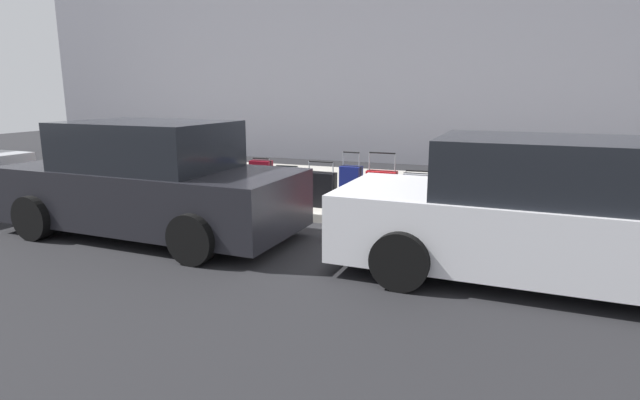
% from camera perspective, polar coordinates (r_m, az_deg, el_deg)
% --- Properties ---
extents(ground_plane, '(40.00, 40.00, 0.00)m').
position_cam_1_polar(ground_plane, '(8.43, -4.86, -2.15)').
color(ground_plane, black).
extents(sidewalk_curb, '(18.00, 5.00, 0.14)m').
position_cam_1_polar(sidewalk_curb, '(10.67, 0.91, 1.32)').
color(sidewalk_curb, '#ADA89E').
rests_on(sidewalk_curb, ground_plane).
extents(suitcase_teal_0, '(0.36, 0.23, 1.00)m').
position_cam_1_polar(suitcase_teal_0, '(8.03, 21.70, -0.16)').
color(suitcase_teal_0, '#0F606B').
rests_on(suitcase_teal_0, sidewalk_curb).
extents(suitcase_maroon_1, '(0.43, 0.24, 0.82)m').
position_cam_1_polar(suitcase_maroon_1, '(8.11, 18.17, 0.50)').
color(suitcase_maroon_1, maroon).
rests_on(suitcase_maroon_1, sidewalk_curb).
extents(suitcase_olive_2, '(0.39, 0.25, 0.88)m').
position_cam_1_polar(suitcase_olive_2, '(8.19, 14.58, 0.33)').
color(suitcase_olive_2, '#59601E').
rests_on(suitcase_olive_2, sidewalk_curb).
extents(suitcase_silver_3, '(0.44, 0.21, 0.73)m').
position_cam_1_polar(suitcase_silver_3, '(8.12, 10.84, 0.59)').
color(suitcase_silver_3, '#9EA0A8').
rests_on(suitcase_silver_3, sidewalk_curb).
extents(suitcase_red_4, '(0.49, 0.21, 0.99)m').
position_cam_1_polar(suitcase_red_4, '(8.24, 6.91, 0.92)').
color(suitcase_red_4, red).
rests_on(suitcase_red_4, sidewalk_curb).
extents(suitcase_navy_5, '(0.36, 0.25, 0.97)m').
position_cam_1_polar(suitcase_navy_5, '(8.42, 3.49, 1.37)').
color(suitcase_navy_5, navy).
rests_on(suitcase_navy_5, sidewalk_curb).
extents(suitcase_black_6, '(0.51, 0.27, 0.79)m').
position_cam_1_polar(suitcase_black_6, '(8.62, 0.10, 1.19)').
color(suitcase_black_6, black).
rests_on(suitcase_black_6, sidewalk_curb).
extents(suitcase_teal_7, '(0.46, 0.23, 0.70)m').
position_cam_1_polar(suitcase_teal_7, '(8.76, -3.72, 1.50)').
color(suitcase_teal_7, '#0F606B').
rests_on(suitcase_teal_7, sidewalk_curb).
extents(suitcase_maroon_8, '(0.39, 0.21, 0.80)m').
position_cam_1_polar(suitcase_maroon_8, '(9.04, -6.60, 2.10)').
color(suitcase_maroon_8, maroon).
rests_on(suitcase_maroon_8, sidewalk_curb).
extents(suitcase_olive_9, '(0.47, 0.25, 0.85)m').
position_cam_1_polar(suitcase_olive_9, '(9.33, -9.46, 1.94)').
color(suitcase_olive_9, '#59601E').
rests_on(suitcase_olive_9, sidewalk_curb).
extents(suitcase_silver_10, '(0.36, 0.26, 1.06)m').
position_cam_1_polar(suitcase_silver_10, '(9.62, -12.07, 2.60)').
color(suitcase_silver_10, '#9EA0A8').
rests_on(suitcase_silver_10, sidewalk_curb).
extents(fire_hydrant, '(0.39, 0.21, 0.82)m').
position_cam_1_polar(fire_hydrant, '(10.06, -16.45, 3.03)').
color(fire_hydrant, red).
rests_on(fire_hydrant, sidewalk_curb).
extents(bollard_post, '(0.12, 0.12, 0.89)m').
position_cam_1_polar(bollard_post, '(10.24, -19.10, 3.12)').
color(bollard_post, brown).
rests_on(bollard_post, sidewalk_curb).
extents(parking_meter, '(0.12, 0.09, 1.27)m').
position_cam_1_polar(parking_meter, '(8.33, 29.32, 2.93)').
color(parking_meter, slate).
rests_on(parking_meter, sidewalk_curb).
extents(parked_car_white_0, '(4.77, 2.08, 1.59)m').
position_cam_1_polar(parked_car_white_0, '(6.08, 24.66, -1.64)').
color(parked_car_white_0, silver).
rests_on(parked_car_white_0, ground_plane).
extents(parked_car_charcoal_1, '(4.45, 2.10, 1.65)m').
position_cam_1_polar(parked_car_charcoal_1, '(7.77, -18.50, 1.85)').
color(parked_car_charcoal_1, black).
rests_on(parked_car_charcoal_1, ground_plane).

